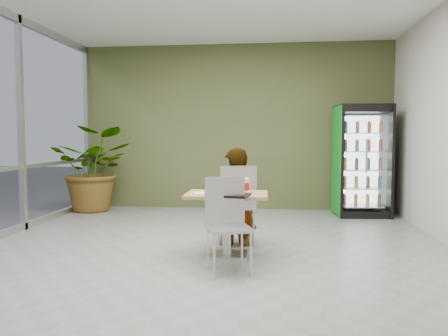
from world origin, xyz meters
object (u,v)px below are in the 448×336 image
at_px(cafeteria_tray, 229,195).
at_px(chair_near, 227,216).
at_px(seated_woman, 235,208).
at_px(potted_plant, 95,169).
at_px(soda_cup, 245,186).
at_px(dining_table, 227,211).
at_px(beverage_fridge, 362,161).
at_px(chair_far, 237,199).

bearing_deg(cafeteria_tray, chair_near, -88.90).
bearing_deg(seated_woman, potted_plant, -54.08).
bearing_deg(soda_cup, cafeteria_tray, -116.38).
xyz_separation_m(soda_cup, potted_plant, (-3.05, 2.89, -0.03)).
distance_m(seated_woman, potted_plant, 3.74).
distance_m(dining_table, beverage_fridge, 3.65).
xyz_separation_m(chair_near, soda_cup, (0.16, 0.56, 0.26)).
bearing_deg(dining_table, potted_plant, 133.99).
xyz_separation_m(chair_near, potted_plant, (-2.89, 3.45, 0.23)).
distance_m(seated_woman, cafeteria_tray, 0.90).
height_order(chair_far, potted_plant, potted_plant).
distance_m(chair_far, potted_plant, 3.78).
bearing_deg(chair_near, dining_table, 77.96).
distance_m(dining_table, seated_woman, 0.59).
xyz_separation_m(dining_table, chair_near, (0.05, -0.51, 0.04)).
height_order(beverage_fridge, potted_plant, beverage_fridge).
bearing_deg(chair_near, chair_far, 70.76).
bearing_deg(chair_far, soda_cup, 90.48).
xyz_separation_m(chair_far, cafeteria_tray, (-0.03, -0.80, 0.15)).
xyz_separation_m(chair_far, beverage_fridge, (2.03, 2.42, 0.37)).
height_order(chair_far, beverage_fridge, beverage_fridge).
bearing_deg(potted_plant, chair_near, -50.04).
relative_size(chair_near, potted_plant, 0.61).
xyz_separation_m(cafeteria_tray, beverage_fridge, (2.06, 3.22, 0.22)).
height_order(chair_far, cafeteria_tray, chair_far).
xyz_separation_m(dining_table, potted_plant, (-2.84, 2.94, 0.27)).
bearing_deg(cafeteria_tray, chair_far, 87.91).
relative_size(cafeteria_tray, potted_plant, 0.28).
bearing_deg(chair_near, cafeteria_tray, 73.23).
bearing_deg(potted_plant, seated_woman, -39.19).
height_order(dining_table, chair_far, chair_far).
height_order(dining_table, seated_woman, seated_woman).
height_order(chair_near, cafeteria_tray, chair_near).
bearing_deg(chair_far, chair_near, 73.74).
bearing_deg(soda_cup, potted_plant, 136.53).
xyz_separation_m(chair_far, soda_cup, (0.13, -0.48, 0.22)).
height_order(chair_far, chair_near, chair_far).
xyz_separation_m(chair_near, seated_woman, (-0.00, 1.10, -0.09)).
distance_m(beverage_fridge, potted_plant, 4.94).
height_order(seated_woman, soda_cup, seated_woman).
bearing_deg(seated_woman, cafeteria_tray, 75.03).
relative_size(chair_far, beverage_fridge, 0.53).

